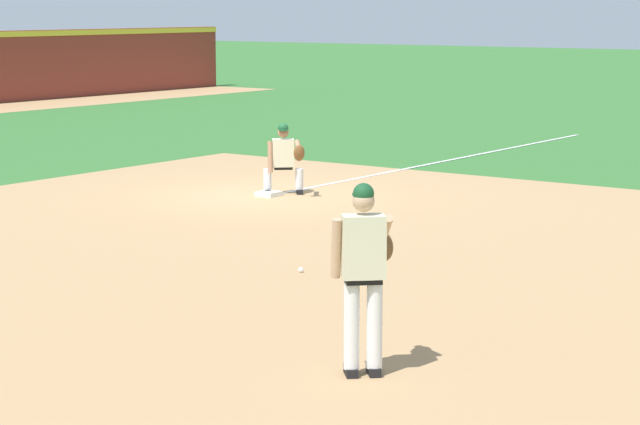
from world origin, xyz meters
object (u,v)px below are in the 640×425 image
at_px(first_base_bag, 269,194).
at_px(baseball, 301,270).
at_px(pitcher, 364,267).
at_px(first_baseman, 285,156).

relative_size(first_base_bag, baseball, 5.14).
xyz_separation_m(pitcher, first_baseman, (8.75, 7.63, -0.33)).
relative_size(baseball, pitcher, 0.04).
height_order(first_base_bag, baseball, first_base_bag).
bearing_deg(first_baseman, baseball, -140.87).
bearing_deg(first_baseman, first_base_bag, 159.30).
relative_size(baseball, first_baseman, 0.06).
distance_m(pitcher, first_baseman, 11.61).
relative_size(pitcher, first_baseman, 1.39).
xyz_separation_m(baseball, pitcher, (-3.38, -3.26, 1.02)).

